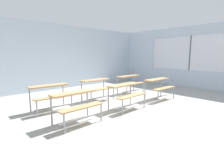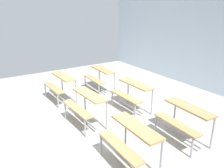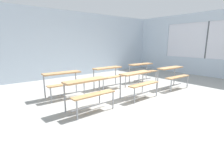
{
  "view_description": "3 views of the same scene",
  "coord_description": "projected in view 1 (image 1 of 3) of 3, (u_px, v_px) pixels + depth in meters",
  "views": [
    {
      "loc": [
        -3.8,
        -3.3,
        1.6
      ],
      "look_at": [
        -0.03,
        0.77,
        0.68
      ],
      "focal_mm": 28.0,
      "sensor_mm": 36.0,
      "label": 1
    },
    {
      "loc": [
        4.32,
        -2.0,
        2.67
      ],
      "look_at": [
        -0.71,
        1.28,
        0.59
      ],
      "focal_mm": 36.43,
      "sensor_mm": 36.0,
      "label": 2
    },
    {
      "loc": [
        -3.8,
        -3.3,
        1.6
      ],
      "look_at": [
        -0.93,
        0.27,
        0.51
      ],
      "focal_mm": 28.0,
      "sensor_mm": 36.0,
      "label": 3
    }
  ],
  "objects": [
    {
      "name": "desk_bench_r0c2",
      "position": [
        159.0,
        84.0,
        6.3
      ],
      "size": [
        1.12,
        0.62,
        0.74
      ],
      "rotation": [
        0.0,
        0.0,
        -0.03
      ],
      "color": "tan",
      "rests_on": "ground"
    },
    {
      "name": "ground",
      "position": [
        130.0,
        110.0,
        5.2
      ],
      "size": [
        10.0,
        9.0,
        0.05
      ],
      "primitive_type": "cube",
      "color": "#9E9E99"
    },
    {
      "name": "desk_bench_r0c1",
      "position": [
        126.0,
        91.0,
        5.15
      ],
      "size": [
        1.12,
        0.63,
        0.74
      ],
      "rotation": [
        0.0,
        0.0,
        0.04
      ],
      "color": "tan",
      "rests_on": "ground"
    },
    {
      "name": "desk_bench_r1c0",
      "position": [
        50.0,
        92.0,
        5.0
      ],
      "size": [
        1.12,
        0.62,
        0.74
      ],
      "rotation": [
        0.0,
        0.0,
        -0.03
      ],
      "color": "tan",
      "rests_on": "ground"
    },
    {
      "name": "desk_bench_r0c0",
      "position": [
        76.0,
        100.0,
        4.05
      ],
      "size": [
        1.12,
        0.63,
        0.74
      ],
      "rotation": [
        0.0,
        0.0,
        0.03
      ],
      "color": "tan",
      "rests_on": "ground"
    },
    {
      "name": "desk_bench_r1c2",
      "position": [
        130.0,
        80.0,
        7.29
      ],
      "size": [
        1.13,
        0.64,
        0.74
      ],
      "rotation": [
        0.0,
        0.0,
        -0.04
      ],
      "color": "tan",
      "rests_on": "ground"
    },
    {
      "name": "desk_bench_r1c1",
      "position": [
        97.0,
        85.0,
        6.14
      ],
      "size": [
        1.11,
        0.6,
        0.74
      ],
      "rotation": [
        0.0,
        0.0,
        0.01
      ],
      "color": "tan",
      "rests_on": "ground"
    },
    {
      "name": "wall_right",
      "position": [
        203.0,
        58.0,
        8.22
      ],
      "size": [
        0.12,
        9.0,
        3.0
      ],
      "color": "silver",
      "rests_on": "ground"
    },
    {
      "name": "wall_back",
      "position": [
        59.0,
        57.0,
        8.21
      ],
      "size": [
        10.0,
        0.12,
        3.0
      ],
      "primitive_type": "cube",
      "color": "silver",
      "rests_on": "ground"
    }
  ]
}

